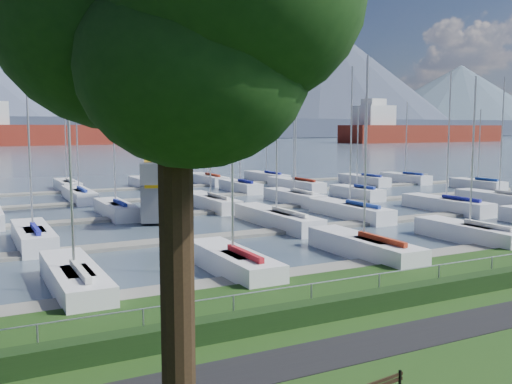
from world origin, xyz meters
TOP-DOWN VIEW (x-y plane):
  - path at (0.00, -3.00)m, footprint 160.00×2.00m
  - hedge at (0.00, -0.40)m, footprint 80.00×0.70m
  - fence at (0.00, 0.00)m, footprint 80.00×0.04m
  - docks at (0.00, 26.00)m, footprint 90.00×41.60m
  - crane at (-1.32, 24.58)m, footprint 5.42×13.47m
  - cargo_ship_mid at (27.03, 220.29)m, footprint 110.89×30.18m
  - cargo_ship_east at (172.70, 185.59)m, footprint 84.44×18.34m
  - sailboat_fleet at (-2.32, 28.86)m, footprint 75.17×49.59m

SIDE VIEW (x-z plane):
  - docks at x=0.00m, z-range -0.34..-0.09m
  - path at x=0.00m, z-range -0.01..0.03m
  - hedge at x=0.00m, z-range 0.00..0.70m
  - fence at x=0.00m, z-range 1.18..1.22m
  - cargo_ship_mid at x=27.03m, z-range -7.29..14.21m
  - cargo_ship_east at x=172.70m, z-range -7.05..14.45m
  - sailboat_fleet at x=-2.32m, z-range -1.24..11.88m
  - crane at x=-1.32m, z-range -5.85..16.50m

